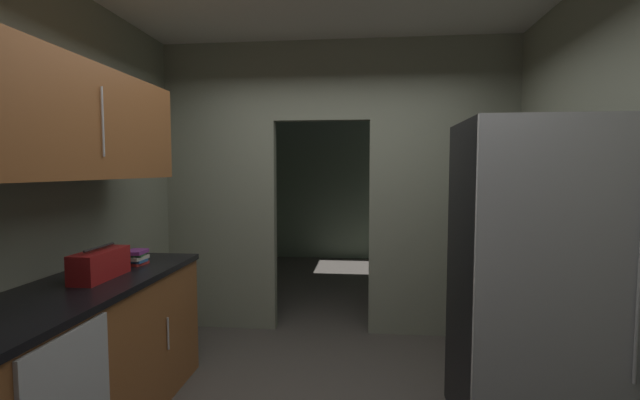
% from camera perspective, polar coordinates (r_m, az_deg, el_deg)
% --- Properties ---
extents(kitchen_partition, '(3.39, 0.12, 2.83)m').
position_cam_1_polar(kitchen_partition, '(4.12, 2.63, 2.84)').
color(kitchen_partition, gray).
rests_on(kitchen_partition, ground).
extents(adjoining_room_shell, '(3.39, 3.54, 2.83)m').
position_cam_1_polar(adjoining_room_shell, '(6.44, 3.51, 2.44)').
color(adjoining_room_shell, slate).
rests_on(adjoining_room_shell, ground).
extents(refrigerator, '(0.85, 0.76, 1.89)m').
position_cam_1_polar(refrigerator, '(2.86, 26.71, -9.60)').
color(refrigerator, black).
rests_on(refrigerator, ground).
extents(lower_cabinet_run, '(0.66, 1.92, 0.93)m').
position_cam_1_polar(lower_cabinet_run, '(3.00, -29.44, -18.63)').
color(lower_cabinet_run, brown).
rests_on(lower_cabinet_run, ground).
extents(upper_cabinet_counterside, '(0.36, 1.73, 0.65)m').
position_cam_1_polar(upper_cabinet_counterside, '(2.79, -30.46, 9.06)').
color(upper_cabinet_counterside, brown).
extents(boombox, '(0.17, 0.41, 0.20)m').
position_cam_1_polar(boombox, '(2.94, -27.63, -7.73)').
color(boombox, maroon).
rests_on(boombox, lower_cabinet_run).
extents(book_stack, '(0.15, 0.16, 0.10)m').
position_cam_1_polar(book_stack, '(3.26, -23.61, -7.11)').
color(book_stack, red).
rests_on(book_stack, lower_cabinet_run).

